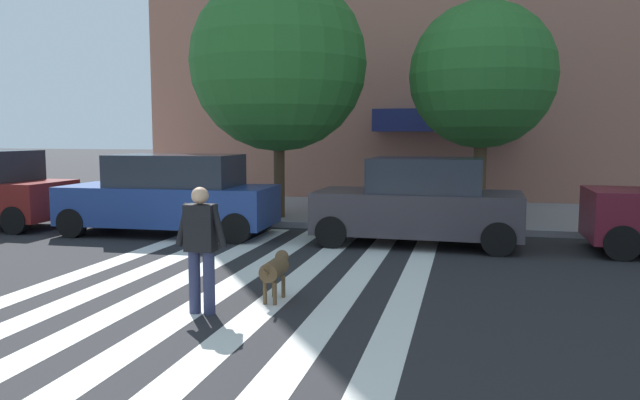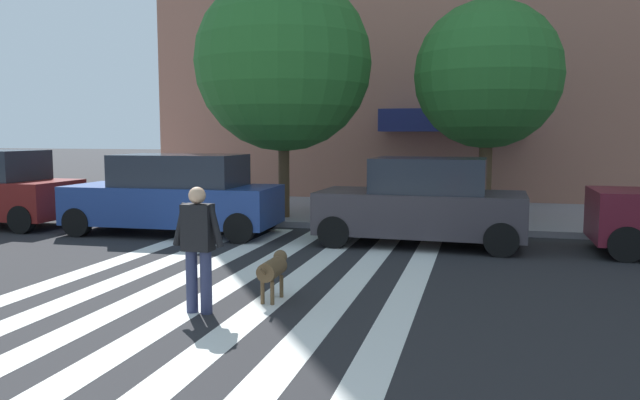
{
  "view_description": "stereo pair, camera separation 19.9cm",
  "coord_description": "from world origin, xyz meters",
  "views": [
    {
      "loc": [
        3.11,
        -1.68,
        2.3
      ],
      "look_at": [
        0.79,
        7.92,
        1.25
      ],
      "focal_mm": 34.47,
      "sensor_mm": 36.0,
      "label": 1
    },
    {
      "loc": [
        3.3,
        -1.63,
        2.3
      ],
      "look_at": [
        0.79,
        7.92,
        1.25
      ],
      "focal_mm": 34.47,
      "sensor_mm": 36.0,
      "label": 2
    }
  ],
  "objects": [
    {
      "name": "sidewalk_far",
      "position": [
        0.0,
        15.75,
        0.07
      ],
      "size": [
        80.0,
        6.0,
        0.15
      ],
      "primitive_type": "cube",
      "color": "gray",
      "rests_on": "ground_plane"
    },
    {
      "name": "parked_car_third_in_line",
      "position": [
        2.15,
        11.17,
        0.88
      ],
      "size": [
        4.27,
        2.03,
        1.82
      ],
      "color": "#393238",
      "rests_on": "ground_plane"
    },
    {
      "name": "pedestrian_dog_walker",
      "position": [
        -0.18,
        5.47,
        0.93
      ],
      "size": [
        0.7,
        0.24,
        1.64
      ],
      "color": "#282D4C",
      "rests_on": "ground_plane"
    },
    {
      "name": "crosswalk_stripes",
      "position": [
        -0.39,
        6.38,
        0.0
      ],
      "size": [
        5.85,
        12.15,
        0.01
      ],
      "color": "silver",
      "rests_on": "ground_plane"
    },
    {
      "name": "ground_plane",
      "position": [
        0.0,
        6.38,
        0.0
      ],
      "size": [
        160.0,
        160.0,
        0.0
      ],
      "primitive_type": "plane",
      "color": "#232326"
    },
    {
      "name": "parked_car_behind_first",
      "position": [
        -3.53,
        11.18,
        0.91
      ],
      "size": [
        4.9,
        2.09,
        1.85
      ],
      "color": "navy",
      "rests_on": "ground_plane"
    },
    {
      "name": "street_tree_nearest",
      "position": [
        -1.67,
        13.59,
        4.12
      ],
      "size": [
        4.53,
        4.53,
        6.25
      ],
      "color": "#4C3823",
      "rests_on": "sidewalk_far"
    },
    {
      "name": "street_tree_middle",
      "position": [
        3.41,
        14.34,
        3.76
      ],
      "size": [
        3.64,
        3.64,
        5.45
      ],
      "color": "#4C3823",
      "rests_on": "sidewalk_far"
    },
    {
      "name": "dog_on_leash",
      "position": [
        0.54,
        6.31,
        0.44
      ],
      "size": [
        0.26,
        0.96,
        0.65
      ],
      "color": "brown",
      "rests_on": "ground_plane"
    }
  ]
}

